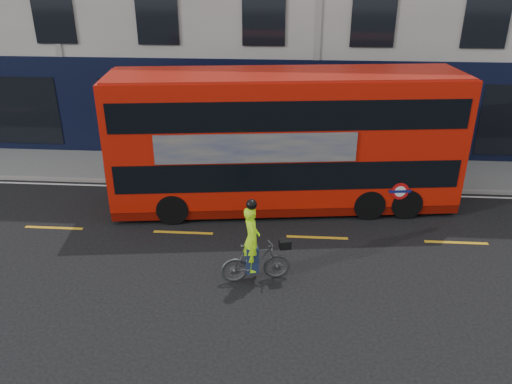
# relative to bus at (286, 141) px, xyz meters

# --- Properties ---
(ground) EXTENTS (120.00, 120.00, 0.00)m
(ground) POSITION_rel_bus_xyz_m (1.00, -3.63, -2.25)
(ground) COLOR black
(ground) RESTS_ON ground
(pavement) EXTENTS (60.00, 3.00, 0.12)m
(pavement) POSITION_rel_bus_xyz_m (1.00, 2.87, -2.19)
(pavement) COLOR slate
(pavement) RESTS_ON ground
(kerb) EXTENTS (60.00, 0.12, 0.13)m
(kerb) POSITION_rel_bus_xyz_m (1.00, 1.37, -2.19)
(kerb) COLOR gray
(kerb) RESTS_ON ground
(road_edge_line) EXTENTS (58.00, 0.10, 0.01)m
(road_edge_line) POSITION_rel_bus_xyz_m (1.00, 1.07, -2.25)
(road_edge_line) COLOR silver
(road_edge_line) RESTS_ON ground
(lane_dashes) EXTENTS (58.00, 0.12, 0.01)m
(lane_dashes) POSITION_rel_bus_xyz_m (1.00, -2.13, -2.25)
(lane_dashes) COLOR gold
(lane_dashes) RESTS_ON ground
(bus) EXTENTS (11.10, 3.79, 4.39)m
(bus) POSITION_rel_bus_xyz_m (0.00, 0.00, 0.00)
(bus) COLOR red
(bus) RESTS_ON ground
(cyclist) EXTENTS (1.84, 0.91, 2.28)m
(cyclist) POSITION_rel_bus_xyz_m (-0.68, -4.41, -1.49)
(cyclist) COLOR #444648
(cyclist) RESTS_ON ground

